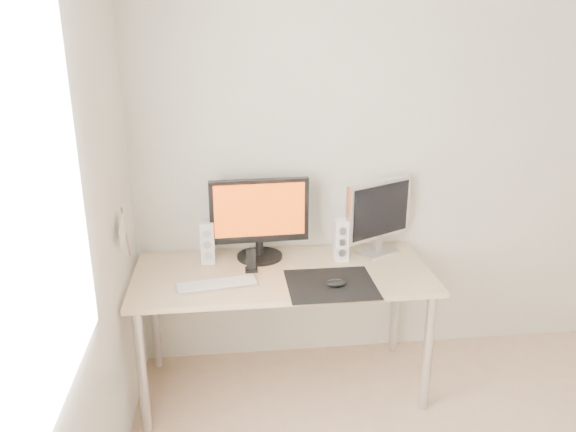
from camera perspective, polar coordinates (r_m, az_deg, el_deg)
wall_back at (r=3.44m, az=14.43°, el=5.81°), size 3.50×0.00×3.50m
wall_left at (r=1.66m, az=-24.87°, el=-10.02°), size 0.00×3.50×3.50m
window_pane at (r=1.55m, az=-25.72°, el=-1.90°), size 0.00×1.30×1.30m
mousepad at (r=2.91m, az=4.39°, el=-6.94°), size 0.45×0.40×0.00m
mouse at (r=2.88m, az=4.90°, el=-6.81°), size 0.10×0.06×0.04m
desk at (r=3.08m, az=-0.55°, el=-6.94°), size 1.60×0.70×0.73m
main_monitor at (r=3.12m, az=-2.93°, el=-0.01°), size 0.55×0.27×0.47m
second_monitor at (r=3.24m, az=9.20°, el=0.24°), size 0.42×0.24×0.43m
speaker_left at (r=3.15m, az=-8.18°, el=-2.63°), size 0.08×0.09×0.24m
speaker_right at (r=3.17m, az=5.41°, el=-2.39°), size 0.08×0.09×0.24m
keyboard at (r=2.91m, az=-7.25°, el=-6.89°), size 0.43×0.19×0.02m
phone_dock at (r=3.04m, az=-3.75°, el=-4.96°), size 0.07×0.06×0.12m
pennant at (r=2.83m, az=-16.37°, el=-1.51°), size 0.01×0.23×0.29m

